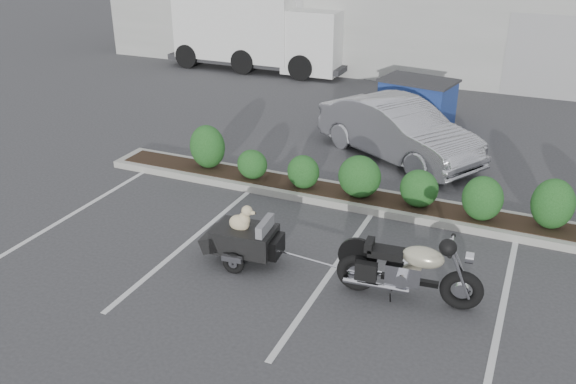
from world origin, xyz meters
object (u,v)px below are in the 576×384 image
at_px(pet_trailer, 244,238).
at_px(sedan, 398,130).
at_px(motorcycle, 408,271).
at_px(delivery_truck, 260,27).
at_px(dumpster, 417,102).

relative_size(pet_trailer, sedan, 0.42).
bearing_deg(pet_trailer, sedan, 73.86).
bearing_deg(sedan, motorcycle, -134.69).
xyz_separation_m(motorcycle, delivery_truck, (-8.79, 12.95, 1.02)).
relative_size(pet_trailer, dumpster, 0.83).
relative_size(pet_trailer, delivery_truck, 0.26).
relative_size(motorcycle, pet_trailer, 1.25).
bearing_deg(dumpster, sedan, -75.91).
bearing_deg(pet_trailer, delivery_truck, 109.91).
height_order(dumpster, delivery_truck, delivery_truck).
relative_size(sedan, dumpster, 1.97).
xyz_separation_m(dumpster, delivery_truck, (-6.99, 4.43, 0.89)).
bearing_deg(dumpster, delivery_truck, 158.31).
bearing_deg(dumpster, motorcycle, -67.31).
bearing_deg(motorcycle, dumpster, 96.97).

